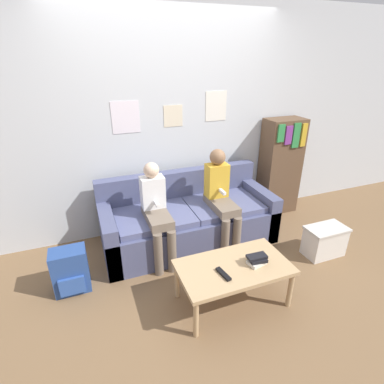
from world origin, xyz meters
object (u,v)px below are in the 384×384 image
at_px(couch, 188,220).
at_px(storage_box, 324,241).
at_px(person_left, 157,210).
at_px(person_right, 221,195).
at_px(tv_remote, 223,274).
at_px(bookshelf, 280,166).
at_px(coffee_table, 234,270).
at_px(backpack, 71,271).

bearing_deg(couch, storage_box, -31.41).
distance_m(person_left, person_right, 0.73).
bearing_deg(storage_box, tv_remote, -166.70).
height_order(person_left, bookshelf, bookshelf).
relative_size(person_left, storage_box, 2.38).
distance_m(coffee_table, person_right, 0.95).
bearing_deg(backpack, bookshelf, 13.91).
height_order(tv_remote, storage_box, tv_remote).
height_order(couch, coffee_table, couch).
distance_m(coffee_table, bookshelf, 1.97).
distance_m(person_right, backpack, 1.68).
xyz_separation_m(coffee_table, person_left, (-0.44, 0.86, 0.24)).
height_order(coffee_table, backpack, backpack).
bearing_deg(coffee_table, person_right, 71.46).
bearing_deg(bookshelf, coffee_table, -136.34).
distance_m(coffee_table, person_left, 0.99).
height_order(bookshelf, backpack, bookshelf).
xyz_separation_m(person_left, person_right, (0.73, 0.01, 0.03)).
height_order(coffee_table, person_left, person_left).
height_order(couch, bookshelf, bookshelf).
relative_size(person_right, tv_remote, 6.36).
relative_size(coffee_table, bookshelf, 0.74).
relative_size(bookshelf, storage_box, 2.91).
distance_m(person_right, tv_remote, 1.06).
distance_m(couch, person_right, 0.51).
distance_m(coffee_table, tv_remote, 0.17).
bearing_deg(person_right, backpack, -172.87).
relative_size(coffee_table, storage_box, 2.17).
bearing_deg(storage_box, person_left, 160.63).
height_order(couch, person_right, person_right).
xyz_separation_m(person_left, tv_remote, (0.30, -0.93, -0.18)).
bearing_deg(person_left, backpack, -167.74).
xyz_separation_m(person_right, storage_box, (0.98, -0.61, -0.45)).
relative_size(tv_remote, storage_box, 0.39).
xyz_separation_m(person_right, tv_remote, (-0.43, -0.94, -0.22)).
bearing_deg(bookshelf, storage_box, -97.22).
relative_size(couch, bookshelf, 1.51).
bearing_deg(backpack, coffee_table, -26.70).
distance_m(coffee_table, storage_box, 1.31).
height_order(couch, backpack, couch).
xyz_separation_m(bookshelf, backpack, (-2.73, -0.68, -0.43)).
relative_size(couch, person_right, 1.76).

